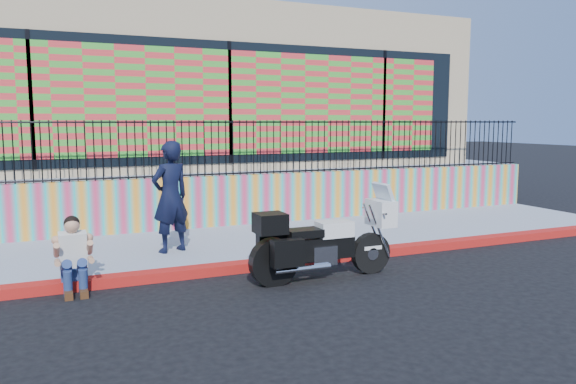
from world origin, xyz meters
TOP-DOWN VIEW (x-y plane):
  - ground at (0.00, 0.00)m, footprint 90.00×90.00m
  - red_curb at (0.00, 0.00)m, footprint 16.00×0.30m
  - sidewalk at (0.00, 1.65)m, footprint 16.00×3.00m
  - mural_wall at (0.00, 3.25)m, footprint 16.00×0.20m
  - metal_fence at (0.00, 3.25)m, footprint 15.80×0.04m
  - elevated_platform at (0.00, 8.35)m, footprint 16.00×10.00m
  - storefront_building at (0.00, 8.13)m, footprint 14.00×8.06m
  - police_motorcycle at (-0.16, -0.93)m, footprint 2.34×0.77m
  - police_officer at (-2.03, 1.21)m, footprint 0.83×0.69m
  - seated_man at (-3.69, -0.14)m, footprint 0.54×0.71m

SIDE VIEW (x-z plane):
  - ground at x=0.00m, z-range 0.00..0.00m
  - red_curb at x=0.00m, z-range 0.00..0.15m
  - sidewalk at x=0.00m, z-range 0.00..0.15m
  - seated_man at x=-3.69m, z-range -0.08..0.98m
  - police_motorcycle at x=-0.16m, z-range -0.12..1.34m
  - elevated_platform at x=0.00m, z-range 0.00..1.25m
  - mural_wall at x=0.00m, z-range 0.15..1.25m
  - police_officer at x=-2.03m, z-range 0.15..2.10m
  - metal_fence at x=0.00m, z-range 1.25..2.45m
  - storefront_building at x=0.00m, z-range 1.25..5.25m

